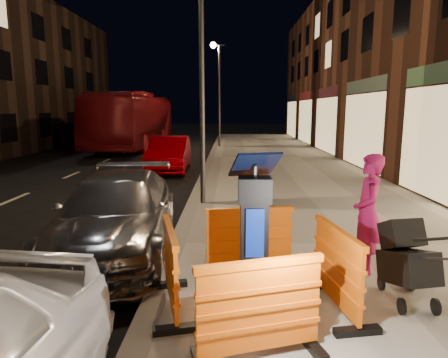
{
  "coord_description": "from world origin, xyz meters",
  "views": [
    {
      "loc": [
        0.92,
        -6.59,
        2.44
      ],
      "look_at": [
        0.8,
        1.0,
        1.1
      ],
      "focal_mm": 32.0,
      "sensor_mm": 36.0,
      "label": 1
    }
  ],
  "objects_px": {
    "car_silver": "(118,250)",
    "barrier_kerbside": "(171,268)",
    "car_red": "(170,171)",
    "bus_doubledecker": "(135,148)",
    "stroller": "(408,263)",
    "barrier_front": "(260,310)",
    "parking_kiosk": "(254,237)",
    "man": "(368,214)",
    "barrier_bldgside": "(337,269)",
    "barrier_back": "(250,242)"
  },
  "relations": [
    {
      "from": "parking_kiosk",
      "to": "barrier_back",
      "type": "xyz_separation_m",
      "value": [
        0.0,
        0.95,
        -0.38
      ]
    },
    {
      "from": "barrier_kerbside",
      "to": "car_red",
      "type": "xyz_separation_m",
      "value": [
        -1.72,
        11.25,
        -0.63
      ]
    },
    {
      "from": "car_red",
      "to": "barrier_front",
      "type": "bearing_deg",
      "value": -79.74
    },
    {
      "from": "bus_doubledecker",
      "to": "stroller",
      "type": "relative_size",
      "value": 12.78
    },
    {
      "from": "car_silver",
      "to": "car_red",
      "type": "relative_size",
      "value": 1.09
    },
    {
      "from": "stroller",
      "to": "barrier_front",
      "type": "bearing_deg",
      "value": -158.64
    },
    {
      "from": "parking_kiosk",
      "to": "man",
      "type": "distance_m",
      "value": 1.99
    },
    {
      "from": "barrier_front",
      "to": "parking_kiosk",
      "type": "bearing_deg",
      "value": 73.33
    },
    {
      "from": "parking_kiosk",
      "to": "barrier_front",
      "type": "bearing_deg",
      "value": -101.67
    },
    {
      "from": "barrier_front",
      "to": "barrier_bldgside",
      "type": "height_order",
      "value": "same"
    },
    {
      "from": "barrier_back",
      "to": "car_red",
      "type": "height_order",
      "value": "barrier_back"
    },
    {
      "from": "car_silver",
      "to": "stroller",
      "type": "relative_size",
      "value": 4.76
    },
    {
      "from": "barrier_bldgside",
      "to": "bus_doubledecker",
      "type": "distance_m",
      "value": 22.03
    },
    {
      "from": "barrier_back",
      "to": "barrier_kerbside",
      "type": "bearing_deg",
      "value": -143.67
    },
    {
      "from": "stroller",
      "to": "man",
      "type": "bearing_deg",
      "value": 91.86
    },
    {
      "from": "parking_kiosk",
      "to": "bus_doubledecker",
      "type": "relative_size",
      "value": 0.14
    },
    {
      "from": "barrier_back",
      "to": "stroller",
      "type": "xyz_separation_m",
      "value": [
        1.86,
        -0.74,
        -0.01
      ]
    },
    {
      "from": "man",
      "to": "barrier_front",
      "type": "bearing_deg",
      "value": -29.45
    },
    {
      "from": "barrier_front",
      "to": "barrier_bldgside",
      "type": "xyz_separation_m",
      "value": [
        0.95,
        0.95,
        0.0
      ]
    },
    {
      "from": "barrier_back",
      "to": "barrier_front",
      "type": "bearing_deg",
      "value": -98.67
    },
    {
      "from": "stroller",
      "to": "car_silver",
      "type": "bearing_deg",
      "value": 142.36
    },
    {
      "from": "car_silver",
      "to": "man",
      "type": "xyz_separation_m",
      "value": [
        3.88,
        -1.17,
        0.99
      ]
    },
    {
      "from": "barrier_front",
      "to": "barrier_back",
      "type": "xyz_separation_m",
      "value": [
        0.0,
        1.9,
        0.0
      ]
    },
    {
      "from": "barrier_front",
      "to": "barrier_back",
      "type": "height_order",
      "value": "same"
    },
    {
      "from": "bus_doubledecker",
      "to": "stroller",
      "type": "height_order",
      "value": "bus_doubledecker"
    },
    {
      "from": "barrier_kerbside",
      "to": "stroller",
      "type": "height_order",
      "value": "barrier_kerbside"
    },
    {
      "from": "barrier_kerbside",
      "to": "stroller",
      "type": "xyz_separation_m",
      "value": [
        2.81,
        0.21,
        -0.01
      ]
    },
    {
      "from": "man",
      "to": "stroller",
      "type": "distance_m",
      "value": 0.99
    },
    {
      "from": "parking_kiosk",
      "to": "barrier_bldgside",
      "type": "relative_size",
      "value": 1.4
    },
    {
      "from": "barrier_front",
      "to": "bus_doubledecker",
      "type": "distance_m",
      "value": 22.64
    },
    {
      "from": "barrier_front",
      "to": "barrier_back",
      "type": "distance_m",
      "value": 1.9
    },
    {
      "from": "parking_kiosk",
      "to": "barrier_back",
      "type": "relative_size",
      "value": 1.4
    },
    {
      "from": "car_silver",
      "to": "stroller",
      "type": "distance_m",
      "value": 4.62
    },
    {
      "from": "parking_kiosk",
      "to": "car_red",
      "type": "distance_m",
      "value": 11.61
    },
    {
      "from": "barrier_bldgside",
      "to": "stroller",
      "type": "height_order",
      "value": "barrier_bldgside"
    },
    {
      "from": "barrier_back",
      "to": "car_silver",
      "type": "bearing_deg",
      "value": 140.31
    },
    {
      "from": "barrier_kerbside",
      "to": "bus_doubledecker",
      "type": "distance_m",
      "value": 21.48
    },
    {
      "from": "parking_kiosk",
      "to": "stroller",
      "type": "xyz_separation_m",
      "value": [
        1.86,
        0.21,
        -0.39
      ]
    },
    {
      "from": "parking_kiosk",
      "to": "car_silver",
      "type": "relative_size",
      "value": 0.38
    },
    {
      "from": "car_red",
      "to": "bus_doubledecker",
      "type": "distance_m",
      "value": 10.21
    },
    {
      "from": "parking_kiosk",
      "to": "barrier_kerbside",
      "type": "height_order",
      "value": "parking_kiosk"
    },
    {
      "from": "bus_doubledecker",
      "to": "parking_kiosk",
      "type": "bearing_deg",
      "value": -72.65
    },
    {
      "from": "bus_doubledecker",
      "to": "man",
      "type": "distance_m",
      "value": 21.25
    },
    {
      "from": "barrier_back",
      "to": "car_silver",
      "type": "distance_m",
      "value": 2.67
    },
    {
      "from": "parking_kiosk",
      "to": "barrier_kerbside",
      "type": "xyz_separation_m",
      "value": [
        -0.95,
        0.0,
        -0.38
      ]
    },
    {
      "from": "barrier_kerbside",
      "to": "car_silver",
      "type": "height_order",
      "value": "barrier_kerbside"
    },
    {
      "from": "barrier_front",
      "to": "bus_doubledecker",
      "type": "height_order",
      "value": "bus_doubledecker"
    },
    {
      "from": "car_silver",
      "to": "barrier_kerbside",
      "type": "bearing_deg",
      "value": -65.97
    },
    {
      "from": "car_red",
      "to": "car_silver",
      "type": "bearing_deg",
      "value": -89.22
    },
    {
      "from": "car_silver",
      "to": "parking_kiosk",
      "type": "bearing_deg",
      "value": -50.87
    }
  ]
}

